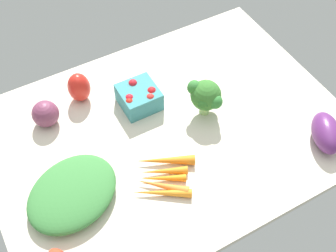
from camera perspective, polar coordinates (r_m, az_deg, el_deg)
tablecloth at (r=129.17cm, az=0.00°, el=-0.82°), size 104.00×76.00×2.00cm
bell_pepper_red at (r=135.34cm, az=-11.57°, el=4.98°), size 7.20×7.20×10.02cm
red_onion_center at (r=132.08cm, az=-15.74°, el=1.56°), size 7.93×7.93×7.93cm
eggplant at (r=130.86cm, az=20.00°, el=-0.84°), size 13.22×15.98×7.70cm
leafy_greens_clump at (r=116.37cm, az=-12.43°, el=-8.55°), size 31.47×28.97×5.52cm
carrot_bunch at (r=118.02cm, az=-0.61°, el=-6.56°), size 21.04×18.42×2.89cm
berry_basket at (r=132.26cm, az=-3.81°, el=3.81°), size 11.24×11.24×7.63cm
broccoli_head at (r=127.60cm, az=4.92°, el=4.06°), size 9.90×10.47×12.06cm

